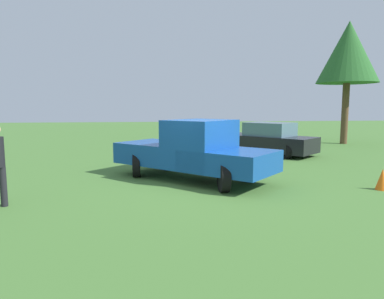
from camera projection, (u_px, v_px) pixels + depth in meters
The scene contains 5 objects.
ground_plane at pixel (197, 184), 9.65m from camera, with size 80.00×80.00×0.00m, color #477533.
pickup_truck at pixel (195, 149), 10.10m from camera, with size 4.75×4.79×1.78m.
sedan_near at pixel (266, 140), 15.75m from camera, with size 4.54×4.26×1.45m.
tree_back_left at pixel (348, 53), 19.52m from camera, with size 3.41×3.41×6.98m.
traffic_cone at pixel (382, 179), 8.96m from camera, with size 0.32×0.32×0.55m, color orange.
Camera 1 is at (-9.35, 1.37, 2.16)m, focal length 32.14 mm.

